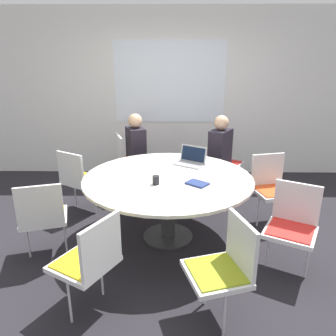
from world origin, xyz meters
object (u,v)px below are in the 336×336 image
object	(u,v)px
coffee_cup	(156,180)
laptop	(191,160)
chair_6	(292,222)
spiral_notebook	(197,183)
chair_2	(79,177)
chair_7	(271,184)
chair_0	(222,159)
chair_4	(90,258)
person_1	(137,148)
chair_5	(225,264)
person_0	(221,151)
chair_3	(43,214)
chair_1	(128,157)

from	to	relation	value
coffee_cup	laptop	bearing A→B (deg)	59.01
chair_6	spiral_notebook	distance (m)	0.96
coffee_cup	chair_2	bearing A→B (deg)	141.31
chair_7	laptop	size ratio (longest dim) A/B	2.09
chair_7	spiral_notebook	world-z (taller)	chair_7
spiral_notebook	chair_7	bearing A→B (deg)	32.11
chair_0	chair_4	distance (m)	2.88
chair_0	person_1	world-z (taller)	person_1
chair_5	chair_7	size ratio (longest dim) A/B	1.00
person_0	coffee_cup	size ratio (longest dim) A/B	13.36
chair_0	chair_5	size ratio (longest dim) A/B	1.00
person_0	chair_7	bearing A→B (deg)	65.70
chair_3	chair_6	size ratio (longest dim) A/B	1.00
chair_0	chair_7	xyz separation A→B (m)	(0.45, -1.01, 0.00)
chair_4	chair_6	size ratio (longest dim) A/B	1.00
chair_3	chair_6	distance (m)	2.38
chair_5	chair_3	bearing A→B (deg)	47.92
chair_6	chair_4	bearing A→B (deg)	47.55
person_1	chair_7	bearing A→B (deg)	41.56
chair_7	coffee_cup	distance (m)	1.50
laptop	chair_6	bearing A→B (deg)	-16.13
laptop	coffee_cup	size ratio (longest dim) A/B	4.52
chair_3	chair_7	size ratio (longest dim) A/B	1.00
chair_0	coffee_cup	xyz separation A→B (m)	(-0.90, -1.60, 0.28)
chair_3	coffee_cup	world-z (taller)	chair_3
chair_7	spiral_notebook	distance (m)	1.13
chair_6	spiral_notebook	bearing A→B (deg)	6.81
chair_5	person_0	xyz separation A→B (m)	(0.29, 2.35, 0.20)
chair_5	chair_6	world-z (taller)	same
chair_1	person_0	xyz separation A→B (m)	(1.35, -0.32, 0.20)
spiral_notebook	person_0	bearing A→B (deg)	72.37
chair_2	laptop	world-z (taller)	laptop
chair_7	person_0	distance (m)	0.94
chair_4	chair_5	xyz separation A→B (m)	(1.02, -0.06, 0.00)
chair_3	laptop	size ratio (longest dim) A/B	2.09
chair_6	chair_3	bearing A→B (deg)	25.71
chair_4	coffee_cup	world-z (taller)	chair_4
chair_5	laptop	size ratio (longest dim) A/B	2.09
chair_0	chair_3	distance (m)	2.70
chair_2	chair_7	xyz separation A→B (m)	(2.38, -0.23, 0.00)
chair_3	spiral_notebook	size ratio (longest dim) A/B	3.28
chair_2	coffee_cup	world-z (taller)	chair_2
chair_3	chair_4	size ratio (longest dim) A/B	1.00
chair_6	person_1	world-z (taller)	person_1
chair_6	chair_2	bearing A→B (deg)	1.96
chair_4	chair_7	world-z (taller)	same
chair_2	chair_6	xyz separation A→B (m)	(2.30, -1.17, 0.00)
chair_5	chair_6	size ratio (longest dim) A/B	1.00
chair_4	laptop	world-z (taller)	laptop
chair_6	person_0	size ratio (longest dim) A/B	0.71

